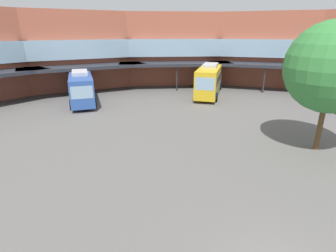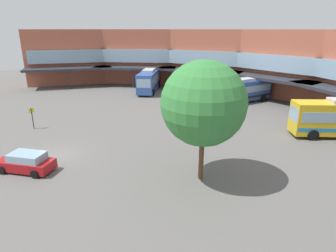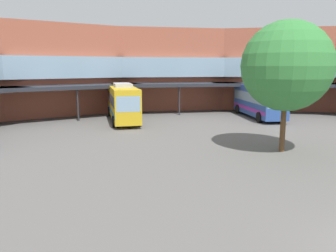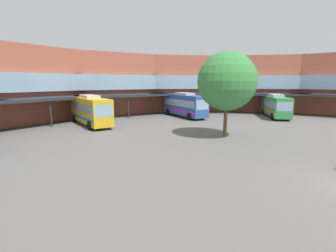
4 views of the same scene
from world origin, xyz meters
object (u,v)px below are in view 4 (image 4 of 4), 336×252
object	(u,v)px
bus_0	(184,105)
bus_4	(90,110)
bus_2	(275,105)
plaza_tree	(227,81)

from	to	relation	value
bus_0	bus_4	bearing A→B (deg)	-87.65
bus_2	plaza_tree	distance (m)	19.46
bus_0	plaza_tree	bearing A→B (deg)	-15.92
bus_4	bus_2	bearing A→B (deg)	70.92
bus_2	plaza_tree	xyz separation A→B (m)	(-19.06, 0.53, 3.88)
bus_2	bus_4	xyz separation A→B (m)	(-22.65, 18.19, 0.14)
bus_4	plaza_tree	xyz separation A→B (m)	(3.59, -17.66, 3.74)
bus_2	plaza_tree	size ratio (longest dim) A/B	1.20
bus_4	plaza_tree	bearing A→B (deg)	31.18
bus_0	bus_4	size ratio (longest dim) A/B	0.94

